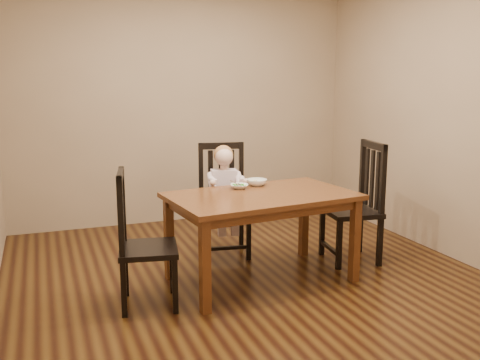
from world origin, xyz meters
name	(u,v)px	position (x,y,z in m)	size (l,w,h in m)	color
room	(246,119)	(0.00, 0.00, 1.35)	(4.01, 4.01, 2.71)	#492D0F
dining_table	(262,204)	(0.08, -0.14, 0.66)	(1.58, 1.06, 0.75)	#502A12
chair_child	(223,202)	(0.02, 0.65, 0.51)	(0.53, 0.51, 1.06)	black
chair_left	(141,242)	(-0.94, -0.28, 0.49)	(0.50, 0.51, 1.03)	black
chair_right	(357,205)	(1.11, 0.02, 0.53)	(0.52, 0.54, 1.11)	black
toddler	(224,189)	(0.01, 0.59, 0.65)	(0.32, 0.40, 0.55)	silver
bowl_peas	(239,186)	(-0.01, 0.12, 0.76)	(0.15, 0.15, 0.04)	white
bowl_veg	(257,182)	(0.18, 0.19, 0.77)	(0.18, 0.18, 0.06)	white
fork	(236,184)	(-0.05, 0.10, 0.79)	(0.08, 0.10, 0.04)	silver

